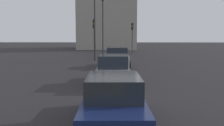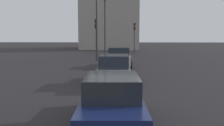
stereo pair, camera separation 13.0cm
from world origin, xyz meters
name	(u,v)px [view 1 (the left image)]	position (x,y,z in m)	size (l,w,h in m)	color
ground_plane	(113,93)	(0.00, 0.00, -0.10)	(160.00, 160.00, 0.20)	black
car_silver_lead	(117,57)	(9.70, -0.10, 0.79)	(4.49, 2.14, 1.65)	#A8AAB2
car_grey_second	(113,70)	(1.79, 0.04, 0.77)	(4.64, 1.98, 1.62)	slate
car_navy_third	(113,101)	(-4.84, -0.11, 0.74)	(4.81, 2.07, 1.54)	#141E4C
traffic_light_near_left	(94,31)	(15.05, 2.35, 3.06)	(0.32, 0.29, 4.27)	#2D2D30
traffic_light_near_right	(132,32)	(24.21, -2.05, 3.07)	(0.33, 0.30, 4.28)	#2D2D30
street_lamp_kerbside	(95,16)	(14.79, 2.25, 4.63)	(0.56, 0.36, 7.94)	#2D2D30
street_lamp_far	(103,23)	(18.63, 1.66, 4.06)	(0.56, 0.36, 6.84)	#2D2D30
building_facade_left	(108,2)	(39.13, 2.00, 8.90)	(11.86, 10.56, 17.80)	gray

